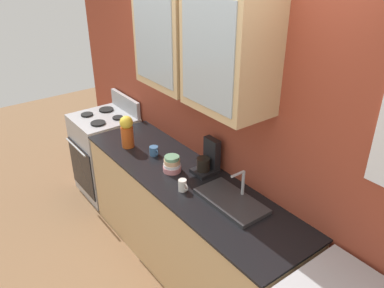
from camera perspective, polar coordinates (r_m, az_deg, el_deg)
The scene contains 10 objects.
ground_plane at distance 3.78m, azimuth -0.85°, elevation -16.95°, with size 10.00×10.00×0.00m, color brown.
back_wall_unit at distance 3.12m, azimuth 3.80°, elevation 5.34°, with size 4.83×0.48×2.64m.
counter at distance 3.47m, azimuth -0.90°, elevation -11.43°, with size 2.34×0.65×0.94m.
stove_range at distance 4.59m, azimuth -12.25°, elevation -1.43°, with size 0.62×0.66×1.12m.
sink_faucet at distance 2.92m, azimuth 5.72°, elevation -8.11°, with size 0.55×0.28×0.24m.
bowl_stack at distance 3.26m, azimuth -2.91°, elevation -2.94°, with size 0.15×0.15×0.14m.
vase at distance 3.64m, azimuth -9.39°, elevation 1.88°, with size 0.12×0.12×0.31m.
cup_near_sink at distance 3.02m, azimuth -1.35°, elevation -6.01°, with size 0.10×0.06×0.09m.
cup_near_bowls at distance 3.52m, azimuth -5.54°, elevation -1.00°, with size 0.11×0.08×0.08m.
coffee_maker at distance 3.23m, azimuth 2.33°, elevation -2.33°, with size 0.17×0.20×0.29m.
Camera 1 is at (2.18, -1.58, 2.66)m, focal length 36.84 mm.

